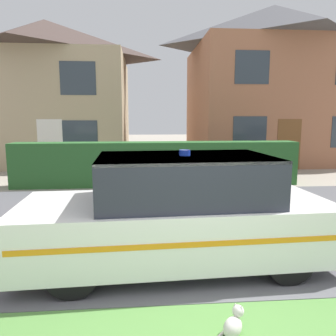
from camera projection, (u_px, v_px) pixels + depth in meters
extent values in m
cube|color=#5B5B60|center=(180.00, 221.00, 6.89)|extent=(28.00, 6.24, 0.01)
cube|color=#2D662D|center=(157.00, 164.00, 10.50)|extent=(9.02, 0.78, 1.39)
cylinder|color=black|center=(87.00, 229.00, 5.39)|extent=(0.65, 0.23, 0.64)
cylinder|color=black|center=(72.00, 272.00, 3.90)|extent=(0.65, 0.23, 0.64)
cylinder|color=black|center=(247.00, 223.00, 5.73)|extent=(0.65, 0.23, 0.64)
cylinder|color=black|center=(289.00, 259.00, 4.24)|extent=(0.65, 0.23, 0.64)
cube|color=white|center=(176.00, 226.00, 4.78)|extent=(4.50, 1.92, 0.78)
cube|color=#232833|center=(185.00, 178.00, 4.69)|extent=(2.49, 1.66, 0.65)
cube|color=white|center=(185.00, 157.00, 4.64)|extent=(2.49, 1.66, 0.04)
cube|color=orange|center=(168.00, 207.00, 5.62)|extent=(4.20, 0.20, 0.07)
cube|color=orange|center=(187.00, 245.00, 3.92)|extent=(4.20, 0.20, 0.07)
cylinder|color=#1933A5|center=(185.00, 153.00, 4.63)|extent=(0.16, 0.16, 0.08)
ellipsoid|color=silver|center=(233.00, 327.00, 3.23)|extent=(0.28, 0.28, 0.21)
ellipsoid|color=white|center=(237.00, 325.00, 3.30)|extent=(0.11, 0.11, 0.11)
sphere|color=silver|center=(238.00, 311.00, 3.28)|extent=(0.12, 0.12, 0.12)
cone|color=silver|center=(241.00, 308.00, 3.26)|extent=(0.05, 0.05, 0.05)
cone|color=silver|center=(235.00, 305.00, 3.30)|extent=(0.05, 0.05, 0.05)
cylinder|color=silver|center=(220.00, 336.00, 3.23)|extent=(0.16, 0.16, 0.03)
cube|color=tan|center=(49.00, 111.00, 16.18)|extent=(7.57, 6.57, 5.00)
pyramid|color=#473833|center=(45.00, 39.00, 15.67)|extent=(7.95, 6.90, 1.78)
cube|color=white|center=(50.00, 145.00, 13.23)|extent=(1.00, 0.02, 2.10)
cube|color=#333D47|center=(80.00, 137.00, 13.27)|extent=(1.40, 0.02, 1.30)
cube|color=#333D47|center=(78.00, 78.00, 12.92)|extent=(1.40, 0.02, 1.30)
cube|color=#A86B4C|center=(270.00, 105.00, 16.53)|extent=(7.62, 6.45, 5.59)
pyramid|color=#56565B|center=(274.00, 26.00, 15.95)|extent=(8.00, 6.78, 1.97)
cube|color=brown|center=(289.00, 145.00, 13.57)|extent=(1.00, 0.02, 2.10)
cube|color=#333D47|center=(250.00, 132.00, 13.36)|extent=(1.40, 0.02, 1.30)
cube|color=#333D47|center=(252.00, 67.00, 12.97)|extent=(1.40, 0.02, 1.30)
cube|color=#474C8C|center=(251.00, 166.00, 11.58)|extent=(0.74, 0.77, 0.91)
cube|color=navy|center=(251.00, 152.00, 11.51)|extent=(0.78, 0.81, 0.10)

